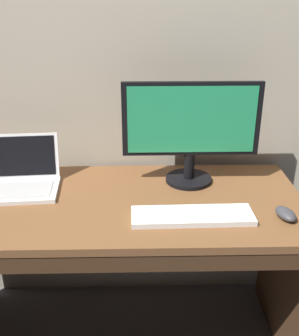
{
  "coord_description": "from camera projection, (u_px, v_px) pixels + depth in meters",
  "views": [
    {
      "loc": [
        0.09,
        -1.48,
        1.55
      ],
      "look_at": [
        0.12,
        0.0,
        0.89
      ],
      "focal_mm": 44.04,
      "sensor_mm": 36.0,
      "label": 1
    }
  ],
  "objects": [
    {
      "name": "desk",
      "position": [
        122.0,
        243.0,
        1.75
      ],
      "size": [
        1.5,
        0.69,
        0.75
      ],
      "color": "brown",
      "rests_on": "ground"
    },
    {
      "name": "back_wall",
      "position": [
        120.0,
        16.0,
        1.75
      ],
      "size": [
        3.71,
        0.04,
        2.87
      ],
      "primitive_type": "cube",
      "color": "#ADA38E",
      "rests_on": "ground"
    },
    {
      "name": "wired_keyboard",
      "position": [
        192.0,
        216.0,
        1.54
      ],
      "size": [
        0.46,
        0.15,
        0.02
      ],
      "color": "white",
      "rests_on": "desk"
    },
    {
      "name": "laptop_white",
      "position": [
        22.0,
        180.0,
        1.75
      ],
      "size": [
        0.32,
        0.3,
        0.21
      ],
      "color": "white",
      "rests_on": "desk"
    },
    {
      "name": "external_monitor",
      "position": [
        191.0,
        130.0,
        1.73
      ],
      "size": [
        0.58,
        0.2,
        0.45
      ],
      "color": "black",
      "rests_on": "desk"
    },
    {
      "name": "computer_mouse",
      "position": [
        286.0,
        214.0,
        1.54
      ],
      "size": [
        0.08,
        0.12,
        0.04
      ],
      "primitive_type": "ellipsoid",
      "rotation": [
        0.0,
        0.0,
        0.25
      ],
      "color": "#38383D",
      "rests_on": "desk"
    }
  ]
}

